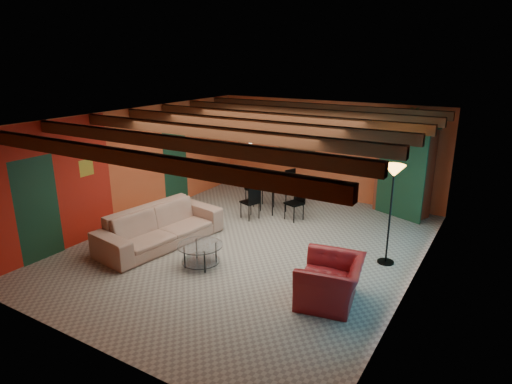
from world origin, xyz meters
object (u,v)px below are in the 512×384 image
Objects in this scene: sofa at (161,226)px; vase at (273,171)px; armchair at (330,281)px; potted_plant at (410,117)px; armoire at (404,171)px; coffee_table at (200,255)px; floor_lamp at (390,215)px; dining_table at (273,193)px.

vase reaches higher than sofa.
vase is (1.06, 3.02, 0.67)m from sofa.
armchair is (3.95, -0.31, -0.03)m from sofa.
potted_plant is at bearing -32.07° from sofa.
sofa is at bearing -109.40° from vase.
armchair is at bearing -67.74° from armoire.
sofa is 3.17× the size of coffee_table.
armchair is 1.31× the size of coffee_table.
potted_plant is at bearing 98.52° from floor_lamp.
floor_lamp is 3.60m from vase.
dining_table reaches higher than armchair.
dining_table is at bearing 0.00° from vase.
dining_table is at bearing 156.34° from floor_lamp.
dining_table is 3.85× the size of potted_plant.
coffee_table is 6.01m from potted_plant.
coffee_table is 0.44× the size of floor_lamp.
floor_lamp reaches higher than armchair.
armoire reaches higher than vase.
vase is at bearing 0.00° from dining_table.
armoire is 3.04m from floor_lamp.
sofa is 1.41m from coffee_table.
armoire reaches higher than floor_lamp.
coffee_table is 1.78× the size of potted_plant.
potted_plant is 3.53m from vase.
armchair is at bearing 1.49° from coffee_table.
vase is (0.00, 0.00, 0.59)m from dining_table.
armchair is at bearing -49.03° from dining_table.
armoire reaches higher than armchair.
sofa is at bearing -160.18° from floor_lamp.
coffee_table is at bearing -117.37° from potted_plant.
floor_lamp is at bearing -23.66° from vase.
armchair is at bearing -102.29° from floor_lamp.
potted_plant is at bearing 62.63° from coffee_table.
dining_table is at bearing 94.78° from coffee_table.
potted_plant reaches higher than armchair.
potted_plant is at bearing 28.70° from dining_table.
vase is at bearing -129.50° from armoire.
floor_lamp is at bearing -23.66° from dining_table.
floor_lamp is (3.02, 1.95, 0.76)m from coffee_table.
vase is at bearing -149.97° from armchair.
coffee_table is at bearing -99.44° from armchair.
dining_table is 0.59m from vase.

